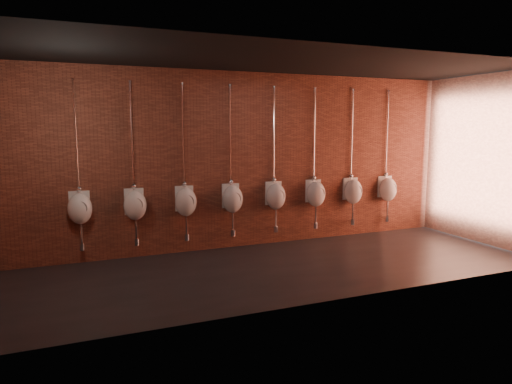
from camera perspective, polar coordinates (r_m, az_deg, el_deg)
ground at (r=7.35m, az=3.26°, el=-9.41°), size 8.50×8.50×0.00m
room_shell at (r=7.02m, az=3.39°, el=6.46°), size 8.54×3.04×3.22m
urinal_0 at (r=7.80m, az=-21.16°, el=-1.85°), size 0.41×0.36×2.72m
urinal_1 at (r=7.86m, az=-14.88°, el=-1.50°), size 0.41×0.36×2.72m
urinal_2 at (r=8.01m, az=-8.78°, el=-1.14°), size 0.41×0.36×2.72m
urinal_3 at (r=8.25m, az=-2.96°, el=-0.79°), size 0.41×0.36×2.72m
urinal_4 at (r=8.57m, az=2.47°, el=-0.46°), size 0.41×0.36×2.72m
urinal_5 at (r=8.96m, az=7.48°, el=-0.14°), size 0.41×0.36×2.72m
urinal_6 at (r=9.41m, az=12.03°, el=0.14°), size 0.41×0.36×2.72m
urinal_7 at (r=9.91m, az=16.14°, el=0.40°), size 0.41×0.36×2.72m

